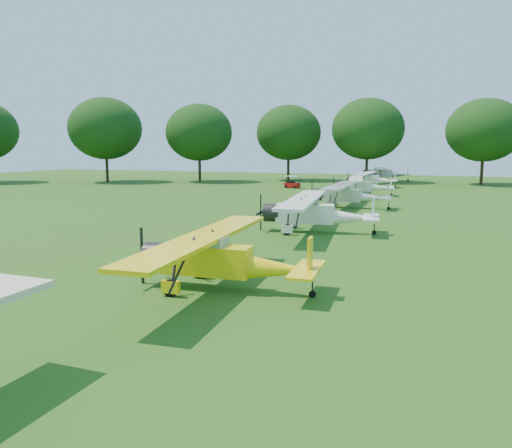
{
  "coord_description": "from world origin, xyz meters",
  "views": [
    {
      "loc": [
        8.46,
        -22.46,
        5.23
      ],
      "look_at": [
        -0.17,
        1.17,
        1.4
      ],
      "focal_mm": 35.0,
      "sensor_mm": 36.0,
      "label": 1
    }
  ],
  "objects": [
    {
      "name": "golf_cart",
      "position": [
        -9.7,
        41.14,
        0.54
      ],
      "size": [
        2.11,
        1.58,
        1.61
      ],
      "rotation": [
        0.0,
        0.0,
        -0.26
      ],
      "color": "#9D0E0B",
      "rests_on": "ground"
    },
    {
      "name": "aircraft_6",
      "position": [
        -0.17,
        46.31,
        1.24
      ],
      "size": [
        6.75,
        10.74,
        2.12
      ],
      "rotation": [
        0.0,
        0.0,
        -0.04
      ],
      "color": "white",
      "rests_on": "ground"
    },
    {
      "name": "aircraft_3",
      "position": [
        1.28,
        7.74,
        1.37
      ],
      "size": [
        7.53,
        11.97,
        2.35
      ],
      "rotation": [
        0.0,
        0.0,
        0.12
      ],
      "color": "white",
      "rests_on": "ground"
    },
    {
      "name": "aircraft_5",
      "position": [
        0.44,
        33.7,
        1.23
      ],
      "size": [
        6.75,
        10.7,
        2.1
      ],
      "rotation": [
        0.0,
        0.0,
        0.14
      ],
      "color": "white",
      "rests_on": "ground"
    },
    {
      "name": "aircraft_4",
      "position": [
        1.06,
        21.41,
        1.3
      ],
      "size": [
        7.09,
        11.26,
        2.23
      ],
      "rotation": [
        0.0,
        0.0,
        0.01
      ],
      "color": "silver",
      "rests_on": "ground"
    },
    {
      "name": "ground",
      "position": [
        0.0,
        0.0,
        0.0
      ],
      "size": [
        160.0,
        160.0,
        0.0
      ],
      "primitive_type": "plane",
      "color": "#204812",
      "rests_on": "ground"
    },
    {
      "name": "aircraft_7",
      "position": [
        0.2,
        60.37,
        1.4
      ],
      "size": [
        7.7,
        12.19,
        2.39
      ],
      "rotation": [
        0.0,
        0.0,
        0.16
      ],
      "color": "silver",
      "rests_on": "ground"
    },
    {
      "name": "tree_belt",
      "position": [
        3.57,
        0.16,
        8.03
      ],
      "size": [
        137.36,
        130.27,
        14.52
      ],
      "color": "black",
      "rests_on": "ground"
    },
    {
      "name": "aircraft_2",
      "position": [
        1.01,
        -5.98,
        1.29
      ],
      "size": [
        7.06,
        11.25,
        2.21
      ],
      "rotation": [
        0.0,
        0.0,
        0.06
      ],
      "color": "yellow",
      "rests_on": "ground"
    }
  ]
}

